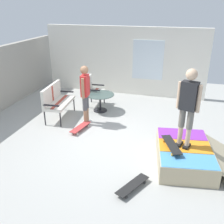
{
  "coord_description": "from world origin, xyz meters",
  "views": [
    {
      "loc": [
        -5.43,
        -1.65,
        3.27
      ],
      "look_at": [
        0.28,
        -0.03,
        0.7
      ],
      "focal_mm": 40.87,
      "sensor_mm": 36.0,
      "label": 1
    }
  ],
  "objects_px": {
    "person_watching": "(85,91)",
    "person_skater": "(188,103)",
    "patio_bench": "(56,98)",
    "skateboard_on_ramp": "(171,145)",
    "patio_chair_near_house": "(92,88)",
    "skateboard_by_bench": "(81,127)",
    "patio_table": "(100,99)",
    "skate_ramp": "(185,154)",
    "skateboard_spare": "(133,185)"
  },
  "relations": [
    {
      "from": "person_watching",
      "to": "person_skater",
      "type": "relative_size",
      "value": 1.01
    },
    {
      "from": "patio_bench",
      "to": "skateboard_on_ramp",
      "type": "distance_m",
      "value": 3.86
    },
    {
      "from": "patio_bench",
      "to": "skateboard_on_ramp",
      "type": "relative_size",
      "value": 1.58
    },
    {
      "from": "patio_chair_near_house",
      "to": "skateboard_by_bench",
      "type": "xyz_separation_m",
      "value": [
        -1.84,
        -0.31,
        -0.53
      ]
    },
    {
      "from": "patio_table",
      "to": "skateboard_by_bench",
      "type": "distance_m",
      "value": 1.48
    },
    {
      "from": "patio_table",
      "to": "person_skater",
      "type": "relative_size",
      "value": 0.53
    },
    {
      "from": "patio_table",
      "to": "skateboard_on_ramp",
      "type": "distance_m",
      "value": 3.43
    },
    {
      "from": "skateboard_on_ramp",
      "to": "person_skater",
      "type": "bearing_deg",
      "value": -55.6
    },
    {
      "from": "skateboard_on_ramp",
      "to": "patio_chair_near_house",
      "type": "bearing_deg",
      "value": 44.46
    },
    {
      "from": "skate_ramp",
      "to": "patio_chair_near_house",
      "type": "xyz_separation_m",
      "value": [
        2.67,
        3.11,
        0.4
      ]
    },
    {
      "from": "patio_chair_near_house",
      "to": "person_skater",
      "type": "xyz_separation_m",
      "value": [
        -2.7,
        -3.04,
        0.79
      ]
    },
    {
      "from": "patio_bench",
      "to": "person_skater",
      "type": "bearing_deg",
      "value": -111.11
    },
    {
      "from": "patio_chair_near_house",
      "to": "skateboard_spare",
      "type": "relative_size",
      "value": 1.27
    },
    {
      "from": "skateboard_spare",
      "to": "skateboard_by_bench",
      "type": "bearing_deg",
      "value": 43.17
    },
    {
      "from": "person_skater",
      "to": "skateboard_spare",
      "type": "height_order",
      "value": "person_skater"
    },
    {
      "from": "patio_chair_near_house",
      "to": "patio_table",
      "type": "height_order",
      "value": "patio_chair_near_house"
    },
    {
      "from": "patio_table",
      "to": "skateboard_by_bench",
      "type": "bearing_deg",
      "value": 176.0
    },
    {
      "from": "patio_bench",
      "to": "skateboard_on_ramp",
      "type": "height_order",
      "value": "patio_bench"
    },
    {
      "from": "patio_chair_near_house",
      "to": "person_skater",
      "type": "bearing_deg",
      "value": -131.61
    },
    {
      "from": "skateboard_by_bench",
      "to": "skateboard_spare",
      "type": "xyz_separation_m",
      "value": [
        -2.0,
        -1.88,
        0.0
      ]
    },
    {
      "from": "skate_ramp",
      "to": "skateboard_on_ramp",
      "type": "distance_m",
      "value": 0.47
    },
    {
      "from": "patio_bench",
      "to": "patio_table",
      "type": "relative_size",
      "value": 1.43
    },
    {
      "from": "person_watching",
      "to": "skateboard_spare",
      "type": "height_order",
      "value": "person_watching"
    },
    {
      "from": "skate_ramp",
      "to": "patio_bench",
      "type": "xyz_separation_m",
      "value": [
        1.42,
        3.82,
        0.4
      ]
    },
    {
      "from": "skate_ramp",
      "to": "patio_chair_near_house",
      "type": "relative_size",
      "value": 1.87
    },
    {
      "from": "skate_ramp",
      "to": "person_skater",
      "type": "bearing_deg",
      "value": 105.91
    },
    {
      "from": "skate_ramp",
      "to": "skateboard_by_bench",
      "type": "distance_m",
      "value": 2.93
    },
    {
      "from": "patio_chair_near_house",
      "to": "patio_bench",
      "type": "bearing_deg",
      "value": 150.74
    },
    {
      "from": "skate_ramp",
      "to": "person_skater",
      "type": "xyz_separation_m",
      "value": [
        -0.02,
        0.08,
        1.2
      ]
    },
    {
      "from": "skateboard_by_bench",
      "to": "skateboard_on_ramp",
      "type": "bearing_deg",
      "value": -112.1
    },
    {
      "from": "patio_bench",
      "to": "skateboard_spare",
      "type": "xyz_separation_m",
      "value": [
        -2.59,
        -2.89,
        -0.53
      ]
    },
    {
      "from": "skateboard_spare",
      "to": "skateboard_on_ramp",
      "type": "distance_m",
      "value": 1.24
    },
    {
      "from": "person_watching",
      "to": "skateboard_by_bench",
      "type": "bearing_deg",
      "value": 179.92
    },
    {
      "from": "person_skater",
      "to": "skateboard_spare",
      "type": "bearing_deg",
      "value": 143.39
    },
    {
      "from": "skateboard_spare",
      "to": "skateboard_on_ramp",
      "type": "bearing_deg",
      "value": -32.08
    },
    {
      "from": "patio_table",
      "to": "person_skater",
      "type": "height_order",
      "value": "person_skater"
    },
    {
      "from": "person_watching",
      "to": "skateboard_on_ramp",
      "type": "relative_size",
      "value": 2.08
    },
    {
      "from": "skate_ramp",
      "to": "patio_chair_near_house",
      "type": "height_order",
      "value": "patio_chair_near_house"
    },
    {
      "from": "person_skater",
      "to": "skateboard_by_bench",
      "type": "xyz_separation_m",
      "value": [
        0.85,
        2.73,
        -1.32
      ]
    },
    {
      "from": "skateboard_on_ramp",
      "to": "person_watching",
      "type": "bearing_deg",
      "value": 59.62
    },
    {
      "from": "skate_ramp",
      "to": "skateboard_by_bench",
      "type": "bearing_deg",
      "value": 73.5
    },
    {
      "from": "person_watching",
      "to": "skateboard_by_bench",
      "type": "height_order",
      "value": "person_watching"
    },
    {
      "from": "person_watching",
      "to": "skateboard_on_ramp",
      "type": "bearing_deg",
      "value": -120.38
    },
    {
      "from": "patio_chair_near_house",
      "to": "skateboard_by_bench",
      "type": "distance_m",
      "value": 1.94
    },
    {
      "from": "patio_bench",
      "to": "person_watching",
      "type": "height_order",
      "value": "person_watching"
    },
    {
      "from": "skateboard_by_bench",
      "to": "skateboard_on_ramp",
      "type": "relative_size",
      "value": 1.01
    },
    {
      "from": "skate_ramp",
      "to": "patio_table",
      "type": "xyz_separation_m",
      "value": [
        2.27,
        2.7,
        0.19
      ]
    },
    {
      "from": "skate_ramp",
      "to": "person_watching",
      "type": "distance_m",
      "value": 3.18
    },
    {
      "from": "patio_bench",
      "to": "patio_table",
      "type": "xyz_separation_m",
      "value": [
        0.85,
        -1.11,
        -0.21
      ]
    },
    {
      "from": "skate_ramp",
      "to": "skateboard_spare",
      "type": "height_order",
      "value": "skate_ramp"
    }
  ]
}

